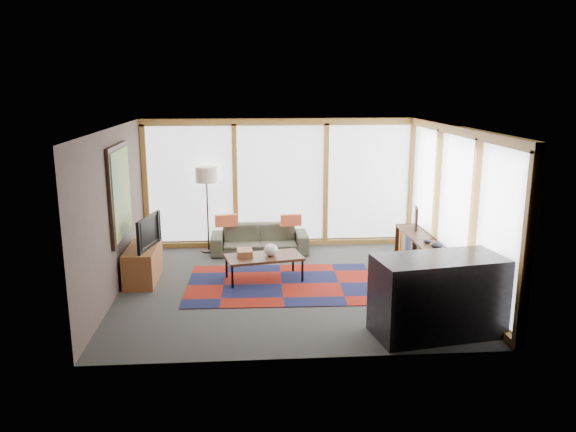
{
  "coord_description": "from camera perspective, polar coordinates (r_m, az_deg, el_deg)",
  "views": [
    {
      "loc": [
        -0.67,
        -8.71,
        3.24
      ],
      "look_at": [
        0.0,
        0.4,
        1.1
      ],
      "focal_mm": 35.0,
      "sensor_mm": 36.0,
      "label": 1
    }
  ],
  "objects": [
    {
      "name": "rug",
      "position": [
        9.41,
        -0.65,
        -6.92
      ],
      "size": [
        3.17,
        2.08,
        0.01
      ],
      "primitive_type": "cube",
      "rotation": [
        0.0,
        0.0,
        -0.03
      ],
      "color": "maroon",
      "rests_on": "ground"
    },
    {
      "name": "vase",
      "position": [
        9.48,
        -1.75,
        -3.45
      ],
      "size": [
        0.28,
        0.28,
        0.21
      ],
      "primitive_type": "ellipsoid",
      "rotation": [
        0.0,
        0.0,
        -0.22
      ],
      "color": "beige",
      "rests_on": "coffee_table"
    },
    {
      "name": "coffee_table",
      "position": [
        9.56,
        -2.45,
        -5.3
      ],
      "size": [
        1.37,
        0.88,
        0.42
      ],
      "primitive_type": null,
      "rotation": [
        0.0,
        0.0,
        0.2
      ],
      "color": "black",
      "rests_on": "ground"
    },
    {
      "name": "television",
      "position": [
        9.63,
        -14.46,
        -1.55
      ],
      "size": [
        0.32,
        0.95,
        0.54
      ],
      "primitive_type": "imported",
      "rotation": [
        0.0,
        0.0,
        1.35
      ],
      "color": "black",
      "rests_on": "tv_console"
    },
    {
      "name": "bar_counter",
      "position": [
        7.72,
        14.98,
        -7.85
      ],
      "size": [
        1.78,
        1.05,
        1.06
      ],
      "primitive_type": "cube",
      "rotation": [
        0.0,
        0.0,
        0.17
      ],
      "color": "black",
      "rests_on": "ground"
    },
    {
      "name": "room_envelope",
      "position": [
        9.5,
        2.91,
        2.86
      ],
      "size": [
        5.52,
        5.02,
        2.62
      ],
      "color": "#433730",
      "rests_on": "ground"
    },
    {
      "name": "pillow_left",
      "position": [
        10.97,
        -6.31,
        -0.46
      ],
      "size": [
        0.44,
        0.22,
        0.23
      ],
      "primitive_type": "cube",
      "rotation": [
        0.0,
        0.0,
        0.23
      ],
      "color": "#D85631",
      "rests_on": "sofa"
    },
    {
      "name": "bookshelf",
      "position": [
        10.25,
        13.62,
        -3.91
      ],
      "size": [
        0.42,
        2.33,
        0.58
      ],
      "primitive_type": null,
      "color": "black",
      "rests_on": "ground"
    },
    {
      "name": "pillow_right",
      "position": [
        10.96,
        0.3,
        -0.41
      ],
      "size": [
        0.41,
        0.14,
        0.22
      ],
      "primitive_type": "cube",
      "rotation": [
        0.0,
        0.0,
        0.05
      ],
      "color": "#D85631",
      "rests_on": "sofa"
    },
    {
      "name": "bowl_b",
      "position": [
        9.94,
        13.98,
        -2.5
      ],
      "size": [
        0.16,
        0.16,
        0.07
      ],
      "primitive_type": "ellipsoid",
      "rotation": [
        0.0,
        0.0,
        0.05
      ],
      "color": "black",
      "rests_on": "bookshelf"
    },
    {
      "name": "book_stack",
      "position": [
        9.52,
        -4.41,
        -3.73
      ],
      "size": [
        0.27,
        0.33,
        0.11
      ],
      "primitive_type": "cube",
      "rotation": [
        0.0,
        0.0,
        0.06
      ],
      "color": "brown",
      "rests_on": "coffee_table"
    },
    {
      "name": "tv_console",
      "position": [
        9.83,
        -14.52,
        -4.69
      ],
      "size": [
        0.49,
        1.18,
        0.59
      ],
      "primitive_type": "cube",
      "color": "brown",
      "rests_on": "ground"
    },
    {
      "name": "floor_lamp",
      "position": [
        11.11,
        -8.18,
        0.63
      ],
      "size": [
        0.43,
        0.43,
        1.7
      ],
      "primitive_type": null,
      "color": "#2F2019",
      "rests_on": "ground"
    },
    {
      "name": "ground",
      "position": [
        9.32,
        0.18,
        -7.16
      ],
      "size": [
        5.5,
        5.5,
        0.0
      ],
      "primitive_type": "plane",
      "color": "#2E2E2B",
      "rests_on": "ground"
    },
    {
      "name": "sofa",
      "position": [
        11.07,
        -2.9,
        -2.36
      ],
      "size": [
        1.9,
        0.75,
        0.55
      ],
      "primitive_type": "imported",
      "rotation": [
        0.0,
        0.0,
        0.01
      ],
      "color": "#3A3D2E",
      "rests_on": "ground"
    },
    {
      "name": "bowl_a",
      "position": [
        9.69,
        14.89,
        -2.86
      ],
      "size": [
        0.25,
        0.25,
        0.11
      ],
      "primitive_type": "ellipsoid",
      "rotation": [
        0.0,
        0.0,
        0.2
      ],
      "color": "black",
      "rests_on": "bookshelf"
    },
    {
      "name": "shelf_picture",
      "position": [
        10.79,
        12.89,
        -0.24
      ],
      "size": [
        0.11,
        0.33,
        0.43
      ],
      "primitive_type": "cube",
      "rotation": [
        0.0,
        0.0,
        -0.22
      ],
      "color": "black",
      "rests_on": "bookshelf"
    }
  ]
}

